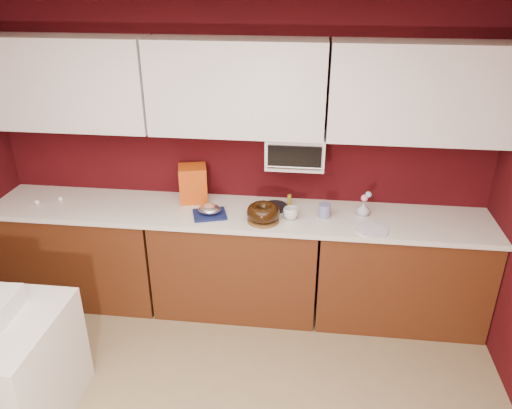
{
  "coord_description": "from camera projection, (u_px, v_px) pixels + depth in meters",
  "views": [
    {
      "loc": [
        0.59,
        -1.56,
        2.66
      ],
      "look_at": [
        0.17,
        1.84,
        1.02
      ],
      "focal_mm": 35.0,
      "sensor_mm": 36.0,
      "label": 1
    }
  ],
  "objects": [
    {
      "name": "roasted_ham",
      "position": [
        209.0,
        206.0,
        3.86
      ],
      "size": [
        0.12,
        0.11,
        0.06
      ],
      "primitive_type": "ellipsoid",
      "rotation": [
        0.0,
        0.0,
        0.39
      ],
      "color": "#B06850",
      "rests_on": "foil_ham_nest"
    },
    {
      "name": "egg_left",
      "position": [
        37.0,
        202.0,
        4.07
      ],
      "size": [
        0.06,
        0.05,
        0.04
      ],
      "primitive_type": "ellipsoid",
      "rotation": [
        0.0,
        0.0,
        -0.42
      ],
      "color": "silver",
      "rests_on": "countertop"
    },
    {
      "name": "flower_blue",
      "position": [
        368.0,
        194.0,
        3.84
      ],
      "size": [
        0.05,
        0.05,
        0.05
      ],
      "primitive_type": "sphere",
      "color": "#8BB8DE",
      "rests_on": "flower_vase"
    },
    {
      "name": "toaster_oven_door",
      "position": [
        294.0,
        157.0,
        3.71
      ],
      "size": [
        0.4,
        0.02,
        0.18
      ],
      "primitive_type": "cube",
      "color": "black",
      "rests_on": "toaster_oven"
    },
    {
      "name": "base_cabinet_right",
      "position": [
        400.0,
        273.0,
        4.02
      ],
      "size": [
        1.31,
        0.58,
        0.86
      ],
      "primitive_type": "cube",
      "color": "#502610",
      "rests_on": "floor"
    },
    {
      "name": "upper_cabinet_left",
      "position": [
        65.0,
        83.0,
        3.82
      ],
      "size": [
        1.31,
        0.33,
        0.7
      ],
      "primitive_type": "cube",
      "color": "white",
      "rests_on": "wall_back"
    },
    {
      "name": "navy_towel",
      "position": [
        210.0,
        214.0,
        3.89
      ],
      "size": [
        0.3,
        0.28,
        0.02
      ],
      "primitive_type": "cube",
      "rotation": [
        0.0,
        0.0,
        0.31
      ],
      "color": "#131B49",
      "rests_on": "countertop"
    },
    {
      "name": "pandoro_box",
      "position": [
        193.0,
        184.0,
        4.08
      ],
      "size": [
        0.26,
        0.25,
        0.3
      ],
      "primitive_type": "cube",
      "rotation": [
        0.0,
        0.0,
        0.25
      ],
      "color": "#A8240B",
      "rests_on": "countertop"
    },
    {
      "name": "flower_vase",
      "position": [
        363.0,
        208.0,
        3.88
      ],
      "size": [
        0.09,
        0.09,
        0.12
      ],
      "primitive_type": "imported",
      "rotation": [
        0.0,
        0.0,
        -0.2
      ],
      "color": "#AEB3C5",
      "rests_on": "countertop"
    },
    {
      "name": "toaster_oven",
      "position": [
        296.0,
        150.0,
        3.85
      ],
      "size": [
        0.45,
        0.3,
        0.25
      ],
      "primitive_type": "cube",
      "color": "white",
      "rests_on": "upper_cabinet_center"
    },
    {
      "name": "amber_bottle",
      "position": [
        289.0,
        200.0,
        4.04
      ],
      "size": [
        0.04,
        0.04,
        0.09
      ],
      "primitive_type": "cylinder",
      "rotation": [
        0.0,
        0.0,
        0.32
      ],
      "color": "olive",
      "rests_on": "countertop"
    },
    {
      "name": "ceiling",
      "position": [
        128.0,
        24.0,
        1.53
      ],
      "size": [
        4.0,
        4.5,
        0.02
      ],
      "primitive_type": "cube",
      "color": "white",
      "rests_on": "wall_back"
    },
    {
      "name": "blue_jar",
      "position": [
        325.0,
        211.0,
        3.85
      ],
      "size": [
        0.11,
        0.11,
        0.11
      ],
      "primitive_type": "cylinder",
      "rotation": [
        0.0,
        0.0,
        0.31
      ],
      "color": "navy",
      "rests_on": "countertop"
    },
    {
      "name": "upper_cabinet_center",
      "position": [
        237.0,
        88.0,
        3.68
      ],
      "size": [
        1.31,
        0.33,
        0.7
      ],
      "primitive_type": "cube",
      "color": "white",
      "rests_on": "wall_back"
    },
    {
      "name": "bundt_cake",
      "position": [
        263.0,
        212.0,
        3.77
      ],
      "size": [
        0.33,
        0.33,
        0.1
      ],
      "primitive_type": "torus",
      "rotation": [
        0.0,
        0.0,
        -0.4
      ],
      "color": "black",
      "rests_on": "cake_base"
    },
    {
      "name": "base_cabinet_left",
      "position": [
        84.0,
        252.0,
        4.31
      ],
      "size": [
        1.31,
        0.58,
        0.86
      ],
      "primitive_type": "cube",
      "color": "#502610",
      "rests_on": "floor"
    },
    {
      "name": "upper_cabinet_right",
      "position": [
        422.0,
        93.0,
        3.53
      ],
      "size": [
        1.31,
        0.33,
        0.7
      ],
      "primitive_type": "cube",
      "color": "white",
      "rests_on": "wall_back"
    },
    {
      "name": "dark_pan",
      "position": [
        275.0,
        207.0,
        4.0
      ],
      "size": [
        0.2,
        0.2,
        0.03
      ],
      "primitive_type": "cylinder",
      "rotation": [
        0.0,
        0.0,
        0.07
      ],
      "color": "black",
      "rests_on": "countertop"
    },
    {
      "name": "egg_right",
      "position": [
        60.0,
        199.0,
        4.13
      ],
      "size": [
        0.06,
        0.05,
        0.04
      ],
      "primitive_type": "ellipsoid",
      "rotation": [
        0.0,
        0.0,
        -0.29
      ],
      "color": "white",
      "rests_on": "countertop"
    },
    {
      "name": "china_plate",
      "position": [
        372.0,
        230.0,
        3.67
      ],
      "size": [
        0.31,
        0.31,
        0.01
      ],
      "primitive_type": "cylinder",
      "rotation": [
        0.0,
        0.0,
        -0.4
      ],
      "color": "white",
      "rests_on": "countertop"
    },
    {
      "name": "cake_base",
      "position": [
        263.0,
        220.0,
        3.8
      ],
      "size": [
        0.27,
        0.27,
        0.02
      ],
      "primitive_type": "cylinder",
      "rotation": [
        0.0,
        0.0,
        0.1
      ],
      "color": "brown",
      "rests_on": "countertop"
    },
    {
      "name": "foil_ham_nest",
      "position": [
        209.0,
        209.0,
        3.87
      ],
      "size": [
        0.19,
        0.16,
        0.07
      ],
      "primitive_type": "ellipsoid",
      "rotation": [
        0.0,
        0.0,
        -0.05
      ],
      "color": "silver",
      "rests_on": "navy_towel"
    },
    {
      "name": "coffee_mug",
      "position": [
        291.0,
        212.0,
        3.82
      ],
      "size": [
        0.14,
        0.14,
        0.11
      ],
      "primitive_type": "imported",
      "rotation": [
        0.0,
        0.0,
        0.86
      ],
      "color": "silver",
      "rests_on": "countertop"
    },
    {
      "name": "toaster_oven_handle",
      "position": [
        294.0,
        168.0,
        3.73
      ],
      "size": [
        0.42,
        0.02,
        0.02
      ],
      "primitive_type": "cylinder",
      "rotation": [
        0.0,
        1.57,
        0.0
      ],
      "color": "silver",
      "rests_on": "toaster_oven"
    },
    {
      "name": "flower_pink",
      "position": [
        364.0,
        198.0,
        3.84
      ],
      "size": [
        0.05,
        0.05,
        0.05
      ],
      "primitive_type": "sphere",
      "color": "pink",
      "rests_on": "flower_vase"
    },
    {
      "name": "wall_back",
      "position": [
        241.0,
        157.0,
        4.09
      ],
      "size": [
        4.0,
        0.02,
        2.5
      ],
      "primitive_type": "cube",
      "color": "#39070A",
      "rests_on": "floor"
    },
    {
      "name": "base_cabinet_center",
      "position": [
        237.0,
        262.0,
        4.16
      ],
      "size": [
        1.31,
        0.58,
        0.86
      ],
      "primitive_type": "cube",
      "color": "#502610",
      "rests_on": "floor"
    },
    {
      "name": "countertop",
      "position": [
        236.0,
        214.0,
        3.97
      ],
      "size": [
        4.0,
        0.62,
        0.04
      ],
      "primitive_type": "cube",
      "color": "silver",
      "rests_on": "base_cabinet_center"
    }
  ]
}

